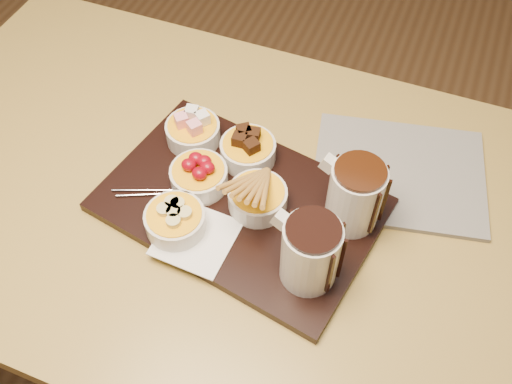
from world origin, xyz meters
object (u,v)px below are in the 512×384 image
(pitcher_dark_chocolate, at_px, (310,253))
(newspaper, at_px, (399,173))
(pitcher_milk_chocolate, at_px, (355,196))
(serving_board, at_px, (240,205))
(dining_table, at_px, (199,215))
(bowl_strawberries, at_px, (199,177))

(pitcher_dark_chocolate, bearing_deg, newspaper, 81.72)
(pitcher_milk_chocolate, bearing_deg, serving_board, -158.20)
(pitcher_dark_chocolate, height_order, newspaper, pitcher_dark_chocolate)
(dining_table, distance_m, serving_board, 0.15)
(pitcher_milk_chocolate, relative_size, newspaper, 0.40)
(serving_board, height_order, bowl_strawberries, bowl_strawberries)
(bowl_strawberries, relative_size, newspaper, 0.33)
(bowl_strawberries, distance_m, newspaper, 0.36)
(serving_board, height_order, newspaper, serving_board)
(dining_table, height_order, pitcher_dark_chocolate, pitcher_dark_chocolate)
(dining_table, xyz_separation_m, pitcher_dark_chocolate, (0.25, -0.11, 0.18))
(serving_board, xyz_separation_m, pitcher_milk_chocolate, (0.18, 0.04, 0.07))
(dining_table, relative_size, pitcher_milk_chocolate, 9.93)
(bowl_strawberries, bearing_deg, pitcher_milk_chocolate, 5.96)
(bowl_strawberries, bearing_deg, dining_table, 151.90)
(bowl_strawberries, bearing_deg, pitcher_dark_chocolate, -23.08)
(dining_table, height_order, newspaper, newspaper)
(dining_table, distance_m, newspaper, 0.38)
(dining_table, bearing_deg, pitcher_milk_chocolate, 3.85)
(dining_table, relative_size, pitcher_dark_chocolate, 9.93)
(pitcher_dark_chocolate, bearing_deg, serving_board, 160.02)
(serving_board, distance_m, pitcher_milk_chocolate, 0.20)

